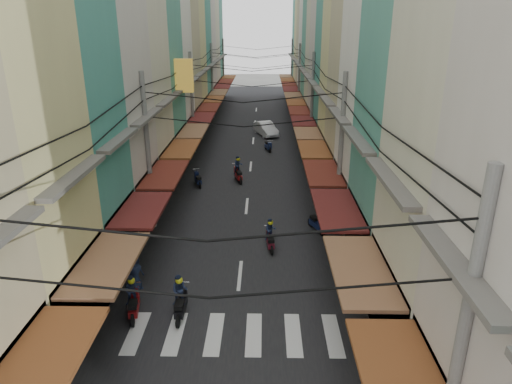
# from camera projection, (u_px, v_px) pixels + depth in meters

# --- Properties ---
(ground) EXTENTS (160.00, 160.00, 0.00)m
(ground) POSITION_uv_depth(u_px,v_px,m) (242.00, 254.00, 21.79)
(ground) COLOR slate
(ground) RESTS_ON ground
(road) EXTENTS (10.00, 80.00, 0.02)m
(road) POSITION_uv_depth(u_px,v_px,m) (253.00, 146.00, 40.52)
(road) COLOR black
(road) RESTS_ON ground
(sidewalk_left) EXTENTS (3.00, 80.00, 0.06)m
(sidewalk_left) POSITION_uv_depth(u_px,v_px,m) (180.00, 146.00, 40.62)
(sidewalk_left) COLOR gray
(sidewalk_left) RESTS_ON ground
(sidewalk_right) EXTENTS (3.00, 80.00, 0.06)m
(sidewalk_right) POSITION_uv_depth(u_px,v_px,m) (326.00, 146.00, 40.40)
(sidewalk_right) COLOR gray
(sidewalk_right) RESTS_ON ground
(crosswalk) EXTENTS (7.55, 2.40, 0.01)m
(crosswalk) POSITION_uv_depth(u_px,v_px,m) (234.00, 334.00, 16.16)
(crosswalk) COLOR silver
(crosswalk) RESTS_ON ground
(building_row_left) EXTENTS (7.80, 67.67, 23.70)m
(building_row_left) POSITION_uv_depth(u_px,v_px,m) (145.00, 31.00, 34.01)
(building_row_left) COLOR silver
(building_row_left) RESTS_ON ground
(building_row_right) EXTENTS (7.80, 68.98, 22.59)m
(building_row_right) POSITION_uv_depth(u_px,v_px,m) (358.00, 36.00, 33.75)
(building_row_right) COLOR teal
(building_row_right) RESTS_ON ground
(utility_poles) EXTENTS (10.20, 66.13, 8.20)m
(utility_poles) POSITION_uv_depth(u_px,v_px,m) (251.00, 77.00, 33.54)
(utility_poles) COLOR slate
(utility_poles) RESTS_ON ground
(white_car) EXTENTS (4.88, 3.20, 1.60)m
(white_car) POSITION_uv_depth(u_px,v_px,m) (266.00, 135.00, 44.58)
(white_car) COLOR white
(white_car) RESTS_ON ground
(bicycle) EXTENTS (1.86, 1.33, 1.20)m
(bicycle) POSITION_uv_depth(u_px,v_px,m) (387.00, 270.00, 20.36)
(bicycle) COLOR black
(bicycle) RESTS_ON ground
(moving_scooters) EXTENTS (8.01, 25.24, 1.80)m
(moving_scooters) POSITION_uv_depth(u_px,v_px,m) (228.00, 218.00, 24.45)
(moving_scooters) COLOR black
(moving_scooters) RESTS_ON ground
(parked_scooters) EXTENTS (12.92, 15.87, 0.99)m
(parked_scooters) POSITION_uv_depth(u_px,v_px,m) (364.00, 287.00, 18.24)
(parked_scooters) COLOR black
(parked_scooters) RESTS_ON ground
(pedestrians) EXTENTS (13.70, 16.81, 2.11)m
(pedestrians) POSITION_uv_depth(u_px,v_px,m) (161.00, 223.00, 22.71)
(pedestrians) COLOR #261D27
(pedestrians) RESTS_ON ground
(market_umbrella) EXTENTS (2.35, 2.35, 2.48)m
(market_umbrella) POSITION_uv_depth(u_px,v_px,m) (447.00, 313.00, 13.69)
(market_umbrella) COLOR #B2B2B7
(market_umbrella) RESTS_ON ground
(traffic_sign) EXTENTS (0.10, 0.63, 2.88)m
(traffic_sign) POSITION_uv_depth(u_px,v_px,m) (365.00, 225.00, 19.91)
(traffic_sign) COLOR slate
(traffic_sign) RESTS_ON ground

